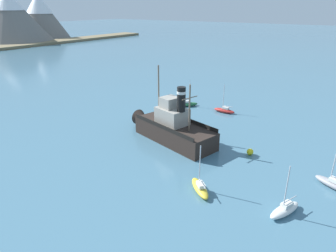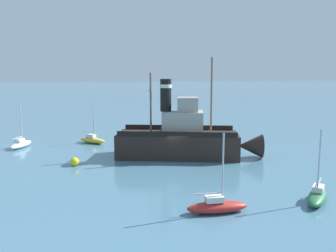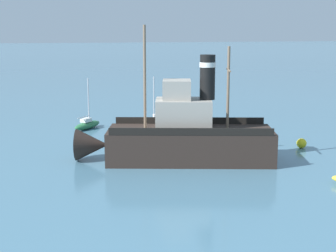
% 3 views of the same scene
% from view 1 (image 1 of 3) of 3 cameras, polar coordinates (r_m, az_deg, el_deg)
% --- Properties ---
extents(ground_plane, '(600.00, 600.00, 0.00)m').
position_cam_1_polar(ground_plane, '(41.89, 2.34, -2.34)').
color(ground_plane, '#477289').
extents(old_tugboat, '(7.19, 14.79, 9.90)m').
position_cam_1_polar(old_tugboat, '(40.75, 0.69, -0.23)').
color(old_tugboat, '#2D231E').
rests_on(old_tugboat, ground).
extents(sailboat_red, '(1.10, 3.80, 4.90)m').
position_cam_1_polar(sailboat_red, '(52.72, 10.69, 2.97)').
color(sailboat_red, '#B22823').
rests_on(sailboat_red, ground).
extents(sailboat_grey, '(2.60, 3.91, 4.90)m').
position_cam_1_polar(sailboat_grey, '(35.17, 28.87, -9.58)').
color(sailboat_grey, gray).
rests_on(sailboat_grey, ground).
extents(sailboat_green, '(3.63, 3.28, 4.90)m').
position_cam_1_polar(sailboat_green, '(55.29, 3.78, 4.21)').
color(sailboat_green, '#286B3D').
rests_on(sailboat_green, ground).
extents(sailboat_white, '(3.95, 2.34, 4.90)m').
position_cam_1_polar(sailboat_white, '(29.41, 21.36, -14.58)').
color(sailboat_white, white).
rests_on(sailboat_white, ground).
extents(sailboat_yellow, '(3.35, 3.57, 4.90)m').
position_cam_1_polar(sailboat_yellow, '(30.49, 6.10, -11.58)').
color(sailboat_yellow, gold).
rests_on(sailboat_yellow, ground).
extents(mooring_buoy, '(0.81, 0.81, 0.81)m').
position_cam_1_polar(mooring_buoy, '(38.53, 15.36, -4.76)').
color(mooring_buoy, yellow).
rests_on(mooring_buoy, ground).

